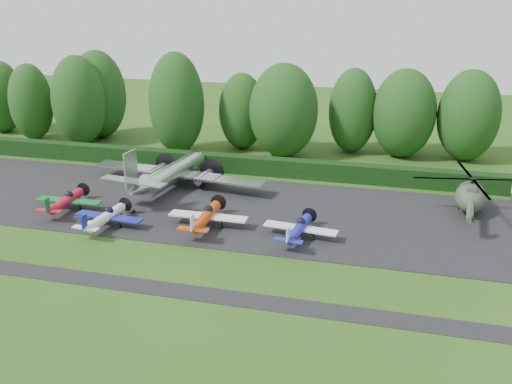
% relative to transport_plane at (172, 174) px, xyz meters
% --- Properties ---
extents(ground, '(160.00, 160.00, 0.00)m').
position_rel_transport_plane_xyz_m(ground, '(6.10, -13.74, -1.77)').
color(ground, '#254714').
rests_on(ground, ground).
extents(apron, '(70.00, 18.00, 0.01)m').
position_rel_transport_plane_xyz_m(apron, '(6.10, -3.74, -1.77)').
color(apron, black).
rests_on(apron, ground).
extents(taxiway_verge, '(70.00, 2.00, 0.00)m').
position_rel_transport_plane_xyz_m(taxiway_verge, '(6.10, -19.74, -1.77)').
color(taxiway_verge, black).
rests_on(taxiway_verge, ground).
extents(hedgerow, '(90.00, 1.60, 2.00)m').
position_rel_transport_plane_xyz_m(hedgerow, '(6.10, 7.26, -1.77)').
color(hedgerow, black).
rests_on(hedgerow, ground).
extents(transport_plane, '(19.84, 15.21, 6.36)m').
position_rel_transport_plane_xyz_m(transport_plane, '(0.00, 0.00, 0.00)').
color(transport_plane, silver).
rests_on(transport_plane, ground).
extents(light_plane_red, '(6.51, 6.84, 2.50)m').
position_rel_transport_plane_xyz_m(light_plane_red, '(-7.53, -8.11, -0.73)').
color(light_plane_red, red).
rests_on(light_plane_red, ground).
extents(light_plane_white, '(6.47, 6.80, 2.49)m').
position_rel_transport_plane_xyz_m(light_plane_white, '(-1.91, -10.81, -0.74)').
color(light_plane_white, white).
rests_on(light_plane_white, ground).
extents(light_plane_orange, '(7.16, 7.52, 2.75)m').
position_rel_transport_plane_xyz_m(light_plane_orange, '(6.82, -8.75, -0.63)').
color(light_plane_orange, '#C43C0B').
rests_on(light_plane_orange, ground).
extents(light_plane_blue, '(6.43, 6.76, 2.47)m').
position_rel_transport_plane_xyz_m(light_plane_blue, '(15.24, -9.03, -0.74)').
color(light_plane_blue, '#1C1DAC').
rests_on(light_plane_blue, ground).
extents(helicopter, '(10.86, 12.72, 3.50)m').
position_rel_transport_plane_xyz_m(helicopter, '(29.88, 0.82, 0.11)').
color(helicopter, '#3D4837').
rests_on(helicopter, ground).
extents(tree_0, '(5.81, 5.81, 10.51)m').
position_rel_transport_plane_xyz_m(tree_0, '(-26.37, 14.42, 3.46)').
color(tree_0, black).
rests_on(tree_0, ground).
extents(tree_2, '(6.02, 6.02, 9.93)m').
position_rel_transport_plane_xyz_m(tree_2, '(2.91, 17.18, 3.18)').
color(tree_2, black).
rests_on(tree_2, ground).
extents(tree_3, '(8.51, 8.51, 11.65)m').
position_rel_transport_plane_xyz_m(tree_3, '(8.84, 14.99, 4.04)').
color(tree_3, black).
rests_on(tree_3, ground).
extents(tree_4, '(6.98, 6.98, 12.80)m').
position_rel_transport_plane_xyz_m(tree_4, '(-4.53, 13.23, 4.61)').
color(tree_4, black).
rests_on(tree_4, ground).
extents(tree_5, '(7.77, 7.77, 11.00)m').
position_rel_transport_plane_xyz_m(tree_5, '(23.25, 18.57, 3.72)').
color(tree_5, black).
rests_on(tree_5, ground).
extents(tree_6, '(6.08, 6.08, 10.78)m').
position_rel_transport_plane_xyz_m(tree_6, '(16.95, 19.02, 3.60)').
color(tree_6, black).
rests_on(tree_6, ground).
extents(tree_7, '(6.58, 6.58, 10.38)m').
position_rel_transport_plane_xyz_m(tree_7, '(-33.23, 17.13, 3.40)').
color(tree_7, black).
rests_on(tree_7, ground).
extents(tree_8, '(7.04, 7.04, 11.93)m').
position_rel_transport_plane_xyz_m(tree_8, '(-18.57, 13.76, 4.18)').
color(tree_8, black).
rests_on(tree_8, ground).
extents(tree_9, '(7.40, 7.40, 11.13)m').
position_rel_transport_plane_xyz_m(tree_9, '(30.83, 18.90, 3.78)').
color(tree_9, black).
rests_on(tree_9, ground).
extents(tree_10, '(7.62, 7.62, 12.15)m').
position_rel_transport_plane_xyz_m(tree_10, '(-17.91, 17.73, 4.29)').
color(tree_10, black).
rests_on(tree_10, ground).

